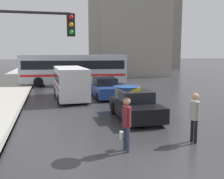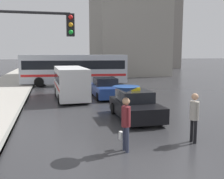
{
  "view_description": "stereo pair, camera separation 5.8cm",
  "coord_description": "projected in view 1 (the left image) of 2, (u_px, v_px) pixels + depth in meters",
  "views": [
    {
      "loc": [
        -2.84,
        -6.64,
        3.31
      ],
      "look_at": [
        0.43,
        6.81,
        1.4
      ],
      "focal_mm": 42.0,
      "sensor_mm": 36.0,
      "label": 1
    },
    {
      "loc": [
        -2.78,
        -6.65,
        3.31
      ],
      "look_at": [
        0.43,
        6.81,
        1.4
      ],
      "focal_mm": 42.0,
      "sensor_mm": 36.0,
      "label": 2
    }
  ],
  "objects": [
    {
      "name": "city_bus",
      "position": [
        74.0,
        68.0,
        27.56
      ],
      "size": [
        11.06,
        3.47,
        3.16
      ],
      "rotation": [
        0.0,
        0.0,
        -1.66
      ],
      "color": "#B2B7C1",
      "rests_on": "ground_plane"
    },
    {
      "name": "building_tower_far",
      "position": [
        151.0,
        16.0,
        61.12
      ],
      "size": [
        10.01,
        11.4,
        24.17
      ],
      "color": "gray",
      "rests_on": "ground_plane"
    },
    {
      "name": "pedestrian_man",
      "position": [
        195.0,
        113.0,
        9.68
      ],
      "size": [
        0.36,
        0.49,
        1.87
      ],
      "rotation": [
        0.0,
        0.0,
        -1.49
      ],
      "color": "black",
      "rests_on": "ground_plane"
    },
    {
      "name": "pedestrian_with_umbrella",
      "position": [
        127.0,
        102.0,
        8.71
      ],
      "size": [
        0.9,
        0.9,
        2.24
      ],
      "rotation": [
        0.0,
        0.0,
        1.73
      ],
      "color": "#2D3347",
      "rests_on": "ground_plane"
    },
    {
      "name": "sedan_red",
      "position": [
        105.0,
        88.0,
        19.86
      ],
      "size": [
        1.91,
        4.36,
        1.46
      ],
      "rotation": [
        0.0,
        0.0,
        3.14
      ],
      "color": "navy",
      "rests_on": "ground_plane"
    },
    {
      "name": "ambulance_van",
      "position": [
        70.0,
        81.0,
        19.16
      ],
      "size": [
        2.24,
        5.84,
        2.29
      ],
      "rotation": [
        0.0,
        0.0,
        3.18
      ],
      "color": "silver",
      "rests_on": "ground_plane"
    },
    {
      "name": "taxi",
      "position": [
        135.0,
        106.0,
        13.38
      ],
      "size": [
        1.91,
        4.08,
        1.58
      ],
      "rotation": [
        0.0,
        0.0,
        3.14
      ],
      "color": "black",
      "rests_on": "ground_plane"
    },
    {
      "name": "traffic_light",
      "position": [
        26.0,
        48.0,
        9.21
      ],
      "size": [
        3.04,
        0.38,
        5.03
      ],
      "color": "black",
      "rests_on": "ground_plane"
    },
    {
      "name": "ground_plane",
      "position": [
        154.0,
        170.0,
        7.5
      ],
      "size": [
        300.0,
        300.0,
        0.0
      ],
      "primitive_type": "plane",
      "color": "#2D2D30"
    }
  ]
}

